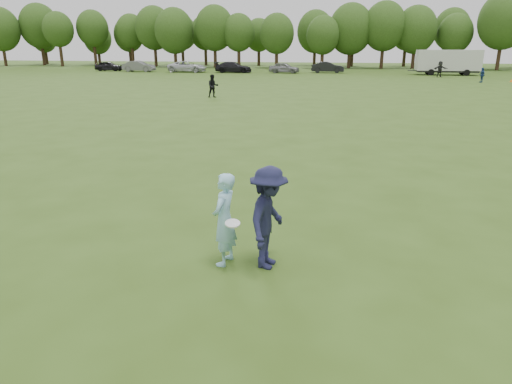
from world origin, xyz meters
TOP-DOWN VIEW (x-y plane):
  - ground at (0.00, 0.00)m, footprint 200.00×200.00m
  - thrower at (-0.39, 0.33)m, footprint 0.52×0.70m
  - defender at (0.42, 0.36)m, footprint 0.90×1.33m
  - player_far_a at (-8.00, 27.30)m, footprint 1.03×0.93m
  - player_far_b at (16.43, 46.38)m, footprint 0.59×0.97m
  - player_far_d at (13.69, 54.44)m, footprint 1.87×1.05m
  - car_a at (-33.41, 59.91)m, footprint 4.21×1.73m
  - car_b at (-27.97, 58.67)m, footprint 4.75×1.74m
  - car_c at (-20.55, 58.90)m, footprint 5.68×2.69m
  - car_d at (-13.63, 58.82)m, footprint 5.29×2.29m
  - car_e at (-6.32, 59.13)m, footprint 4.48×2.25m
  - car_f at (-0.30, 60.89)m, footprint 4.65×1.68m
  - field_cone at (19.85, 47.69)m, footprint 0.28×0.28m
  - disc_in_play at (-0.17, 0.02)m, footprint 0.29×0.28m
  - cargo_trailer at (15.42, 58.75)m, footprint 9.00×2.75m
  - treeline at (2.81, 76.90)m, footprint 130.35×18.39m

SIDE VIEW (x-z plane):
  - ground at x=0.00m, z-range 0.00..0.00m
  - field_cone at x=19.85m, z-range 0.00..0.30m
  - car_a at x=-33.41m, z-range 0.00..1.43m
  - car_e at x=-6.32m, z-range 0.00..1.46m
  - car_d at x=-13.63m, z-range 0.00..1.52m
  - car_f at x=-0.30m, z-range 0.00..1.53m
  - player_far_b at x=16.43m, z-range 0.00..1.55m
  - car_b at x=-27.97m, z-range 0.00..1.56m
  - car_c at x=-20.55m, z-range 0.00..1.57m
  - player_far_a at x=-8.00m, z-range 0.00..1.72m
  - thrower at x=-0.39m, z-range 0.00..1.75m
  - disc_in_play at x=-0.17m, z-range 0.89..0.98m
  - defender at x=0.42m, z-range 0.00..1.90m
  - player_far_d at x=13.69m, z-range 0.00..1.93m
  - cargo_trailer at x=15.42m, z-range 0.18..3.38m
  - treeline at x=2.81m, z-range 0.39..12.13m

